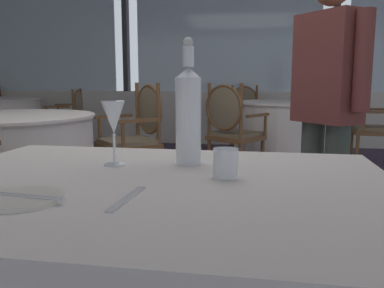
{
  "coord_description": "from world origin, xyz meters",
  "views": [
    {
      "loc": [
        0.56,
        -2.36,
        1.02
      ],
      "look_at": [
        0.38,
        -1.35,
        0.85
      ],
      "focal_mm": 37.35,
      "sensor_mm": 36.0,
      "label": 1
    }
  ],
  "objects_px": {
    "dining_chair_2_1": "(383,121)",
    "dining_chair_2_2": "(247,112)",
    "side_plate": "(22,198)",
    "water_bottle": "(188,113)",
    "water_tumbler": "(226,163)",
    "dining_chair_0_2": "(137,130)",
    "dining_chair_2_0": "(231,125)",
    "dining_chair_1_2": "(70,115)",
    "wine_glass": "(114,119)",
    "diner_person_0": "(327,100)"
  },
  "relations": [
    {
      "from": "water_tumbler",
      "to": "dining_chair_0_2",
      "type": "bearing_deg",
      "value": 112.56
    },
    {
      "from": "side_plate",
      "to": "water_tumbler",
      "type": "height_order",
      "value": "water_tumbler"
    },
    {
      "from": "wine_glass",
      "to": "dining_chair_2_0",
      "type": "xyz_separation_m",
      "value": [
        0.13,
        2.96,
        -0.33
      ]
    },
    {
      "from": "water_bottle",
      "to": "dining_chair_1_2",
      "type": "bearing_deg",
      "value": 120.73
    },
    {
      "from": "dining_chair_2_2",
      "to": "wine_glass",
      "type": "bearing_deg",
      "value": -29.68
    },
    {
      "from": "side_plate",
      "to": "dining_chair_2_0",
      "type": "height_order",
      "value": "dining_chair_2_0"
    },
    {
      "from": "side_plate",
      "to": "dining_chair_2_1",
      "type": "distance_m",
      "value": 4.61
    },
    {
      "from": "dining_chair_0_2",
      "to": "dining_chair_2_2",
      "type": "relative_size",
      "value": 1.05
    },
    {
      "from": "side_plate",
      "to": "dining_chair_2_1",
      "type": "bearing_deg",
      "value": 65.71
    },
    {
      "from": "side_plate",
      "to": "dining_chair_1_2",
      "type": "distance_m",
      "value": 5.19
    },
    {
      "from": "diner_person_0",
      "to": "dining_chair_2_2",
      "type": "bearing_deg",
      "value": -119.79
    },
    {
      "from": "water_tumbler",
      "to": "dining_chair_2_1",
      "type": "height_order",
      "value": "dining_chair_2_1"
    },
    {
      "from": "side_plate",
      "to": "water_bottle",
      "type": "height_order",
      "value": "water_bottle"
    },
    {
      "from": "water_bottle",
      "to": "dining_chair_2_1",
      "type": "relative_size",
      "value": 0.39
    },
    {
      "from": "dining_chair_2_2",
      "to": "dining_chair_1_2",
      "type": "bearing_deg",
      "value": -104.42
    },
    {
      "from": "side_plate",
      "to": "dining_chair_2_2",
      "type": "bearing_deg",
      "value": 86.72
    },
    {
      "from": "water_bottle",
      "to": "water_tumbler",
      "type": "height_order",
      "value": "water_bottle"
    },
    {
      "from": "dining_chair_2_2",
      "to": "diner_person_0",
      "type": "height_order",
      "value": "diner_person_0"
    },
    {
      "from": "dining_chair_0_2",
      "to": "dining_chair_2_1",
      "type": "height_order",
      "value": "dining_chair_0_2"
    },
    {
      "from": "side_plate",
      "to": "dining_chair_2_2",
      "type": "xyz_separation_m",
      "value": [
        0.3,
        5.24,
        -0.22
      ]
    },
    {
      "from": "dining_chair_0_2",
      "to": "dining_chair_1_2",
      "type": "relative_size",
      "value": 1.11
    },
    {
      "from": "water_bottle",
      "to": "water_tumbler",
      "type": "bearing_deg",
      "value": -51.59
    },
    {
      "from": "side_plate",
      "to": "dining_chair_2_0",
      "type": "xyz_separation_m",
      "value": [
        0.19,
        3.33,
        -0.2
      ]
    },
    {
      "from": "dining_chair_2_1",
      "to": "dining_chair_2_2",
      "type": "relative_size",
      "value": 1.01
    },
    {
      "from": "water_bottle",
      "to": "dining_chair_2_2",
      "type": "distance_m",
      "value": 4.82
    },
    {
      "from": "dining_chair_1_2",
      "to": "diner_person_0",
      "type": "bearing_deg",
      "value": 124.59
    },
    {
      "from": "dining_chair_2_1",
      "to": "diner_person_0",
      "type": "distance_m",
      "value": 2.85
    },
    {
      "from": "water_bottle",
      "to": "dining_chair_0_2",
      "type": "height_order",
      "value": "water_bottle"
    },
    {
      "from": "water_bottle",
      "to": "dining_chair_1_2",
      "type": "relative_size",
      "value": 0.41
    },
    {
      "from": "dining_chair_0_2",
      "to": "dining_chair_2_1",
      "type": "bearing_deg",
      "value": 167.18
    },
    {
      "from": "side_plate",
      "to": "water_bottle",
      "type": "xyz_separation_m",
      "value": [
        0.28,
        0.43,
        0.15
      ]
    },
    {
      "from": "dining_chair_2_1",
      "to": "dining_chair_2_2",
      "type": "distance_m",
      "value": 1.9
    },
    {
      "from": "wine_glass",
      "to": "dining_chair_2_0",
      "type": "bearing_deg",
      "value": 87.49
    },
    {
      "from": "water_bottle",
      "to": "dining_chair_0_2",
      "type": "distance_m",
      "value": 2.43
    },
    {
      "from": "side_plate",
      "to": "diner_person_0",
      "type": "relative_size",
      "value": 0.11
    },
    {
      "from": "wine_glass",
      "to": "diner_person_0",
      "type": "relative_size",
      "value": 0.12
    },
    {
      "from": "dining_chair_1_2",
      "to": "side_plate",
      "type": "bearing_deg",
      "value": 105.34
    },
    {
      "from": "dining_chair_0_2",
      "to": "dining_chair_2_0",
      "type": "height_order",
      "value": "dining_chair_0_2"
    },
    {
      "from": "dining_chair_0_2",
      "to": "diner_person_0",
      "type": "bearing_deg",
      "value": 98.26
    },
    {
      "from": "water_tumbler",
      "to": "wine_glass",
      "type": "bearing_deg",
      "value": 163.62
    },
    {
      "from": "dining_chair_2_0",
      "to": "dining_chair_2_2",
      "type": "bearing_deg",
      "value": 29.9
    },
    {
      "from": "dining_chair_2_2",
      "to": "diner_person_0",
      "type": "relative_size",
      "value": 0.59
    },
    {
      "from": "dining_chair_2_2",
      "to": "dining_chair_2_1",
      "type": "bearing_deg",
      "value": 30.04
    },
    {
      "from": "wine_glass",
      "to": "dining_chair_0_2",
      "type": "xyz_separation_m",
      "value": [
        -0.66,
        2.3,
        -0.32
      ]
    },
    {
      "from": "dining_chair_0_2",
      "to": "diner_person_0",
      "type": "xyz_separation_m",
      "value": [
        1.44,
        -1.11,
        0.33
      ]
    },
    {
      "from": "dining_chair_2_1",
      "to": "dining_chair_0_2",
      "type": "bearing_deg",
      "value": 34.5
    },
    {
      "from": "dining_chair_1_2",
      "to": "water_bottle",
      "type": "bearing_deg",
      "value": 110.43
    },
    {
      "from": "dining_chair_2_1",
      "to": "diner_person_0",
      "type": "height_order",
      "value": "diner_person_0"
    },
    {
      "from": "water_tumbler",
      "to": "dining_chair_2_0",
      "type": "xyz_separation_m",
      "value": [
        -0.21,
        3.06,
        -0.23
      ]
    },
    {
      "from": "side_plate",
      "to": "water_tumbler",
      "type": "distance_m",
      "value": 0.49
    }
  ]
}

